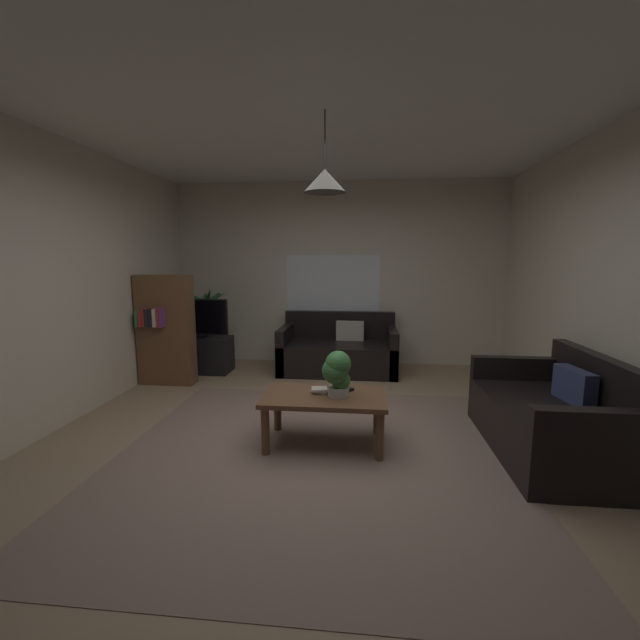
{
  "coord_description": "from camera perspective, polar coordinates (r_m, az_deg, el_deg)",
  "views": [
    {
      "loc": [
        0.37,
        -3.31,
        1.6
      ],
      "look_at": [
        0.0,
        0.3,
        1.05
      ],
      "focal_mm": 22.71,
      "sensor_mm": 36.0,
      "label": 1
    }
  ],
  "objects": [
    {
      "name": "coffee_table",
      "position": [
        3.55,
        0.64,
        -11.61
      ],
      "size": [
        1.05,
        0.61,
        0.45
      ],
      "color": "brown",
      "rests_on": "ground"
    },
    {
      "name": "potted_plant_on_table",
      "position": [
        3.42,
        2.47,
        -7.26
      ],
      "size": [
        0.25,
        0.23,
        0.4
      ],
      "color": "beige",
      "rests_on": "coffee_table"
    },
    {
      "name": "couch_right_side",
      "position": [
        3.95,
        30.06,
        -12.23
      ],
      "size": [
        0.89,
        1.54,
        0.82
      ],
      "rotation": [
        0.0,
        0.0,
        -1.57
      ],
      "color": "black",
      "rests_on": "ground"
    },
    {
      "name": "floor",
      "position": [
        3.69,
        -0.5,
        -17.21
      ],
      "size": [
        4.95,
        5.75,
        0.02
      ],
      "primitive_type": "cube",
      "color": "#9E8466",
      "rests_on": "ground"
    },
    {
      "name": "window_pane",
      "position": [
        6.21,
        1.79,
        4.29
      ],
      "size": [
        1.42,
        0.01,
        1.05
      ],
      "primitive_type": "cube",
      "color": "white"
    },
    {
      "name": "tv_stand",
      "position": [
        6.05,
        -16.66,
        -4.66
      ],
      "size": [
        0.9,
        0.44,
        0.5
      ],
      "primitive_type": "cube",
      "color": "black",
      "rests_on": "ground"
    },
    {
      "name": "pendant_lamp",
      "position": [
        3.39,
        0.69,
        19.05
      ],
      "size": [
        0.34,
        0.34,
        0.62
      ],
      "color": "black"
    },
    {
      "name": "wall_left",
      "position": [
        4.39,
        -35.19,
        4.08
      ],
      "size": [
        0.06,
        5.75,
        2.74
      ],
      "primitive_type": "cube",
      "color": "beige",
      "rests_on": "ground"
    },
    {
      "name": "couch_under_window",
      "position": [
        5.83,
        2.59,
        -4.56
      ],
      "size": [
        1.64,
        0.89,
        0.82
      ],
      "color": "black",
      "rests_on": "ground"
    },
    {
      "name": "ceiling",
      "position": [
        3.52,
        -0.57,
        27.76
      ],
      "size": [
        4.95,
        5.75,
        0.02
      ],
      "primitive_type": "cube",
      "color": "white"
    },
    {
      "name": "book_on_table_0",
      "position": [
        3.58,
        -0.07,
        -9.99
      ],
      "size": [
        0.15,
        0.14,
        0.02
      ],
      "primitive_type": "cube",
      "rotation": [
        0.0,
        0.0,
        -0.18
      ],
      "color": "beige",
      "rests_on": "coffee_table"
    },
    {
      "name": "potted_palm_corner",
      "position": [
        6.5,
        -15.76,
        -0.99
      ],
      "size": [
        0.82,
        0.76,
        1.23
      ],
      "color": "brown",
      "rests_on": "ground"
    },
    {
      "name": "wall_back",
      "position": [
        6.22,
        2.47,
        6.5
      ],
      "size": [
        5.07,
        0.06,
        2.74
      ],
      "primitive_type": "cube",
      "color": "beige",
      "rests_on": "ground"
    },
    {
      "name": "rug",
      "position": [
        3.51,
        -0.88,
        -18.41
      ],
      "size": [
        3.22,
        3.16,
        0.01
      ],
      "primitive_type": "cube",
      "color": "gray",
      "rests_on": "ground"
    },
    {
      "name": "remote_on_table_0",
      "position": [
        3.6,
        3.68,
        -9.9
      ],
      "size": [
        0.14,
        0.15,
        0.02
      ],
      "primitive_type": "cube",
      "rotation": [
        0.0,
        0.0,
        5.54
      ],
      "color": "black",
      "rests_on": "coffee_table"
    },
    {
      "name": "book_on_table_1",
      "position": [
        3.56,
        -0.09,
        -9.73
      ],
      "size": [
        0.15,
        0.13,
        0.02
      ],
      "primitive_type": "cube",
      "rotation": [
        0.0,
        0.0,
        0.14
      ],
      "color": "beige",
      "rests_on": "coffee_table"
    },
    {
      "name": "bookshelf_corner",
      "position": [
        5.51,
        -20.97,
        -1.27
      ],
      "size": [
        0.7,
        0.31,
        1.4
      ],
      "color": "brown",
      "rests_on": "ground"
    },
    {
      "name": "tv",
      "position": [
        5.93,
        -16.96,
        0.29
      ],
      "size": [
        0.88,
        0.16,
        0.55
      ],
      "color": "black",
      "rests_on": "tv_stand"
    }
  ]
}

